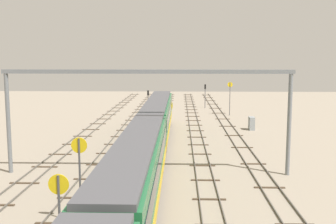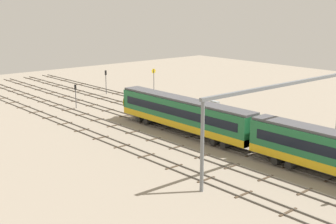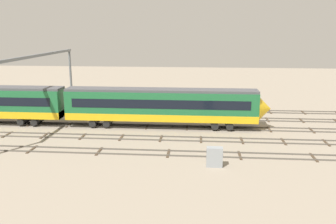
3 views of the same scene
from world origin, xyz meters
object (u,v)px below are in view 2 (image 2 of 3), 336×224
overhead_gantry (282,101)px  signal_light_trackside_approach (76,93)px  signal_light_trackside_departure (106,79)px  speed_sign_near_foreground (154,80)px  relay_cabinet (215,107)px

overhead_gantry → signal_light_trackside_approach: size_ratio=6.10×
overhead_gantry → signal_light_trackside_departure: size_ratio=5.27×
overhead_gantry → signal_light_trackside_approach: 40.18m
speed_sign_near_foreground → relay_cabinet: (-14.39, -1.36, -2.80)m
speed_sign_near_foreground → signal_light_trackside_approach: (3.25, 14.59, -1.02)m
speed_sign_near_foreground → signal_light_trackside_departure: bearing=19.3°
overhead_gantry → relay_cabinet: size_ratio=13.63×
overhead_gantry → signal_light_trackside_approach: (39.82, 3.07, -4.44)m
speed_sign_near_foreground → signal_light_trackside_departure: (10.55, 3.69, -0.63)m
overhead_gantry → speed_sign_near_foreground: size_ratio=4.26×
overhead_gantry → signal_light_trackside_departure: 47.93m
signal_light_trackside_approach → relay_cabinet: bearing=-137.9°
overhead_gantry → speed_sign_near_foreground: (36.56, -11.52, -3.43)m
signal_light_trackside_departure → relay_cabinet: 25.54m
signal_light_trackside_departure → relay_cabinet: (-24.94, -5.05, -2.17)m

